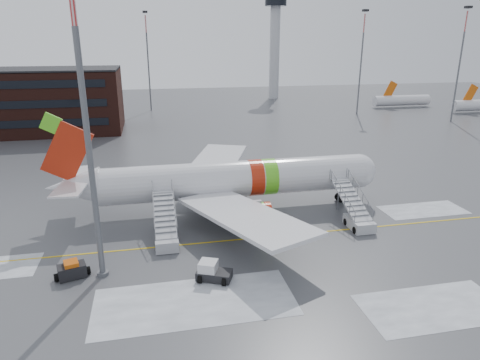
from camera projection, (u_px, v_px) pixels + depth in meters
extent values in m
plane|color=#494C4F|center=(247.00, 234.00, 40.46)|extent=(260.00, 260.00, 0.00)
cylinder|color=silver|center=(236.00, 179.00, 45.28)|extent=(28.00, 3.80, 3.80)
sphere|color=silver|center=(358.00, 171.00, 48.00)|extent=(3.80, 3.80, 3.80)
cube|color=black|center=(367.00, 166.00, 48.05)|extent=(1.09, 1.60, 0.97)
cone|color=silver|center=(73.00, 187.00, 42.01)|extent=(5.20, 3.72, 3.72)
cube|color=#B1230D|center=(67.00, 152.00, 40.88)|extent=(5.27, 0.30, 6.09)
cube|color=#5DD021|center=(51.00, 123.00, 39.79)|extent=(2.16, 0.26, 2.16)
cube|color=silver|center=(78.00, 173.00, 44.26)|extent=(3.07, 4.85, 0.18)
cube|color=silver|center=(70.00, 189.00, 39.42)|extent=(3.07, 4.85, 0.18)
cube|color=silver|center=(215.00, 163.00, 53.17)|extent=(10.72, 15.97, 1.13)
cube|color=silver|center=(244.00, 215.00, 37.37)|extent=(10.72, 15.97, 1.13)
cylinder|color=silver|center=(232.00, 181.00, 50.82)|extent=(3.40, 2.10, 2.10)
cylinder|color=silver|center=(252.00, 214.00, 41.15)|extent=(3.40, 2.10, 2.10)
cylinder|color=#595B60|center=(340.00, 194.00, 48.43)|extent=(0.20, 0.20, 1.80)
cylinder|color=black|center=(340.00, 198.00, 48.57)|extent=(0.90, 0.56, 0.90)
cylinder|color=black|center=(228.00, 198.00, 48.36)|extent=(0.90, 0.56, 0.90)
cylinder|color=black|center=(236.00, 214.00, 43.90)|extent=(0.90, 0.56, 0.90)
cube|color=#B0B2B7|center=(359.00, 223.00, 41.50)|extent=(2.00, 3.20, 1.00)
cube|color=#B0B2B7|center=(351.00, 200.00, 42.93)|extent=(1.90, 5.87, 2.52)
cube|color=#B0B2B7|center=(338.00, 179.00, 45.63)|extent=(1.90, 1.40, 0.15)
cylinder|color=#595B60|center=(338.00, 195.00, 45.79)|extent=(0.16, 0.16, 3.40)
cylinder|color=black|center=(355.00, 230.00, 40.46)|extent=(0.25, 0.70, 0.70)
cylinder|color=black|center=(363.00, 220.00, 42.67)|extent=(0.25, 0.70, 0.70)
cube|color=#A5A7AC|center=(167.00, 241.00, 37.89)|extent=(2.00, 3.20, 1.00)
cube|color=#A5A7AC|center=(165.00, 214.00, 39.32)|extent=(1.90, 5.87, 2.52)
cube|color=#A5A7AC|center=(163.00, 191.00, 42.03)|extent=(1.90, 1.40, 0.15)
cylinder|color=#595B60|center=(164.00, 208.00, 42.19)|extent=(0.16, 0.16, 3.40)
cylinder|color=black|center=(157.00, 249.00, 36.85)|extent=(0.25, 0.70, 0.70)
cylinder|color=black|center=(176.00, 237.00, 39.06)|extent=(0.25, 0.70, 0.70)
cube|color=black|center=(214.00, 275.00, 32.64)|extent=(2.97, 2.33, 0.66)
cube|color=silver|center=(208.00, 267.00, 32.53)|extent=(1.72, 1.72, 0.84)
cube|color=black|center=(208.00, 263.00, 32.43)|extent=(1.51, 1.56, 0.14)
cylinder|color=black|center=(200.00, 279.00, 32.24)|extent=(0.52, 0.71, 0.66)
cylinder|color=black|center=(224.00, 282.00, 31.89)|extent=(0.52, 0.71, 0.66)
cylinder|color=black|center=(205.00, 270.00, 33.46)|extent=(0.52, 0.71, 0.66)
cylinder|color=black|center=(228.00, 273.00, 33.11)|extent=(0.52, 0.71, 0.66)
cube|color=black|center=(72.00, 271.00, 32.92)|extent=(2.29, 1.74, 1.02)
cube|color=#C4500B|center=(71.00, 264.00, 32.73)|extent=(1.29, 1.36, 0.41)
cylinder|color=black|center=(61.00, 275.00, 32.84)|extent=(1.15, 0.87, 0.61)
cylinder|color=black|center=(84.00, 273.00, 33.16)|extent=(1.15, 0.87, 0.61)
cylinder|color=#595B60|center=(90.00, 162.00, 30.58)|extent=(0.44, 0.44, 18.35)
cylinder|color=#595B60|center=(103.00, 273.00, 33.40)|extent=(0.90, 0.90, 0.30)
cylinder|color=#B2B5BA|center=(275.00, 52.00, 130.28)|extent=(3.00, 3.00, 28.00)
cylinder|color=black|center=(276.00, 1.00, 125.76)|extent=(6.40, 6.40, 3.00)
cylinder|color=#595B60|center=(360.00, 74.00, 103.30)|extent=(0.36, 0.36, 19.20)
cylinder|color=#CC7272|center=(364.00, 24.00, 99.71)|extent=(0.32, 0.32, 4.32)
cube|color=black|center=(365.00, 10.00, 98.81)|extent=(1.20, 1.20, 0.50)
cylinder|color=#595B60|center=(149.00, 73.00, 108.44)|extent=(0.36, 0.36, 19.20)
cylinder|color=#CC7272|center=(146.00, 24.00, 104.85)|extent=(0.32, 0.32, 4.32)
cube|color=black|center=(145.00, 12.00, 103.95)|extent=(1.20, 1.20, 0.50)
cylinder|color=#595B60|center=(457.00, 78.00, 93.40)|extent=(0.36, 0.36, 19.20)
cylinder|color=#CC7272|center=(466.00, 22.00, 89.81)|extent=(0.32, 0.32, 4.32)
cube|color=black|center=(468.00, 7.00, 88.91)|extent=(1.20, 1.20, 0.50)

